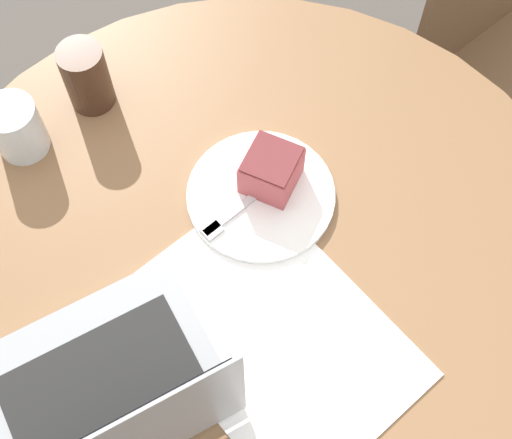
# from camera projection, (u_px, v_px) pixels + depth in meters

# --- Properties ---
(ground_plane) EXTENTS (12.00, 12.00, 0.00)m
(ground_plane) POSITION_uv_depth(u_px,v_px,m) (253.00, 392.00, 1.69)
(ground_plane) COLOR #4C4742
(dining_table) EXTENTS (1.02, 1.02, 0.76)m
(dining_table) POSITION_uv_depth(u_px,v_px,m) (252.00, 306.00, 1.15)
(dining_table) COLOR brown
(dining_table) RESTS_ON ground_plane
(paper_document) EXTENTS (0.44, 0.35, 0.00)m
(paper_document) POSITION_uv_depth(u_px,v_px,m) (272.00, 332.00, 0.96)
(paper_document) COLOR white
(paper_document) RESTS_ON dining_table
(plate) EXTENTS (0.22, 0.22, 0.01)m
(plate) POSITION_uv_depth(u_px,v_px,m) (261.00, 195.00, 1.05)
(plate) COLOR white
(plate) RESTS_ON dining_table
(cake_slice) EXTENTS (0.11, 0.11, 0.06)m
(cake_slice) POSITION_uv_depth(u_px,v_px,m) (271.00, 170.00, 1.03)
(cake_slice) COLOR #B74C51
(cake_slice) RESTS_ON plate
(fork) EXTENTS (0.07, 0.17, 0.00)m
(fork) POSITION_uv_depth(u_px,v_px,m) (240.00, 207.00, 1.03)
(fork) COLOR silver
(fork) RESTS_ON plate
(coffee_glass) EXTENTS (0.07, 0.07, 0.11)m
(coffee_glass) POSITION_uv_depth(u_px,v_px,m) (86.00, 77.00, 1.09)
(coffee_glass) COLOR #3D2619
(coffee_glass) RESTS_ON dining_table
(water_glass) EXTENTS (0.08, 0.08, 0.09)m
(water_glass) POSITION_uv_depth(u_px,v_px,m) (17.00, 128.00, 1.06)
(water_glass) COLOR silver
(water_glass) RESTS_ON dining_table
(laptop) EXTENTS (0.25, 0.31, 0.25)m
(laptop) POSITION_uv_depth(u_px,v_px,m) (106.00, 398.00, 0.88)
(laptop) COLOR gray
(laptop) RESTS_ON dining_table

